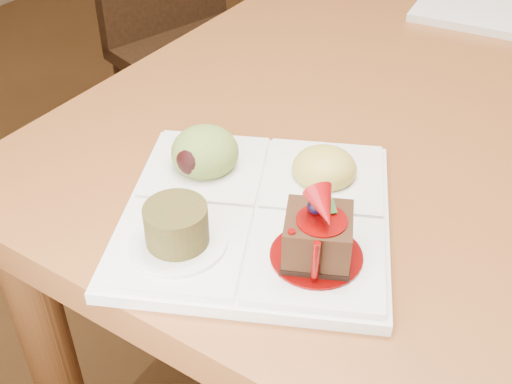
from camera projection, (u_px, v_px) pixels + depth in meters
The scene contains 4 objects.
ground at pixel (499, 320), 1.48m from camera, with size 6.00×6.00×0.00m, color #533117.
chair_left at pixel (185, 15), 1.64m from camera, with size 0.47×0.47×0.87m.
sampler_plate at pixel (255, 203), 0.59m from camera, with size 0.32×0.32×0.10m.
second_plate at pixel (508, 3), 1.01m from camera, with size 0.25×0.25×0.01m, color white.
Camera 1 is at (0.06, -1.13, 1.14)m, focal length 45.00 mm.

